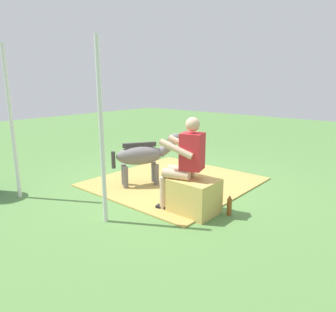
{
  "coord_description": "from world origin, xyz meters",
  "views": [
    {
      "loc": [
        -3.44,
        4.05,
        1.87
      ],
      "look_at": [
        0.08,
        -0.07,
        0.55
      ],
      "focal_mm": 33.21,
      "sensor_mm": 36.0,
      "label": 1
    }
  ],
  "objects_px": {
    "tent_pole_left": "(101,134)",
    "pony_standing": "(145,155)",
    "person_seated": "(184,160)",
    "tent_pole_right": "(12,124)",
    "soda_bottle": "(229,205)",
    "hay_bale": "(194,196)"
  },
  "relations": [
    {
      "from": "tent_pole_left",
      "to": "pony_standing",
      "type": "bearing_deg",
      "value": -65.52
    },
    {
      "from": "person_seated",
      "to": "tent_pole_left",
      "type": "height_order",
      "value": "tent_pole_left"
    },
    {
      "from": "person_seated",
      "to": "tent_pole_right",
      "type": "xyz_separation_m",
      "value": [
        2.38,
        1.33,
        0.43
      ]
    },
    {
      "from": "tent_pole_left",
      "to": "soda_bottle",
      "type": "bearing_deg",
      "value": -132.77
    },
    {
      "from": "person_seated",
      "to": "hay_bale",
      "type": "bearing_deg",
      "value": -168.3
    },
    {
      "from": "pony_standing",
      "to": "tent_pole_left",
      "type": "xyz_separation_m",
      "value": [
        -0.64,
        1.41,
        0.64
      ]
    },
    {
      "from": "tent_pole_left",
      "to": "tent_pole_right",
      "type": "relative_size",
      "value": 1.0
    },
    {
      "from": "person_seated",
      "to": "pony_standing",
      "type": "distance_m",
      "value": 1.32
    },
    {
      "from": "hay_bale",
      "to": "pony_standing",
      "type": "distance_m",
      "value": 1.48
    },
    {
      "from": "soda_bottle",
      "to": "hay_bale",
      "type": "bearing_deg",
      "value": 30.72
    },
    {
      "from": "person_seated",
      "to": "pony_standing",
      "type": "height_order",
      "value": "person_seated"
    },
    {
      "from": "hay_bale",
      "to": "pony_standing",
      "type": "height_order",
      "value": "pony_standing"
    },
    {
      "from": "person_seated",
      "to": "pony_standing",
      "type": "bearing_deg",
      "value": -19.29
    },
    {
      "from": "tent_pole_right",
      "to": "soda_bottle",
      "type": "bearing_deg",
      "value": -151.43
    },
    {
      "from": "pony_standing",
      "to": "soda_bottle",
      "type": "height_order",
      "value": "pony_standing"
    },
    {
      "from": "soda_bottle",
      "to": "tent_pole_left",
      "type": "relative_size",
      "value": 0.12
    },
    {
      "from": "soda_bottle",
      "to": "tent_pole_left",
      "type": "height_order",
      "value": "tent_pole_left"
    },
    {
      "from": "pony_standing",
      "to": "tent_pole_right",
      "type": "height_order",
      "value": "tent_pole_right"
    },
    {
      "from": "person_seated",
      "to": "pony_standing",
      "type": "relative_size",
      "value": 1.16
    },
    {
      "from": "person_seated",
      "to": "pony_standing",
      "type": "xyz_separation_m",
      "value": [
        1.23,
        -0.43,
        -0.2
      ]
    },
    {
      "from": "hay_bale",
      "to": "person_seated",
      "type": "xyz_separation_m",
      "value": [
        0.16,
        0.03,
        0.52
      ]
    },
    {
      "from": "person_seated",
      "to": "tent_pole_left",
      "type": "distance_m",
      "value": 1.22
    }
  ]
}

